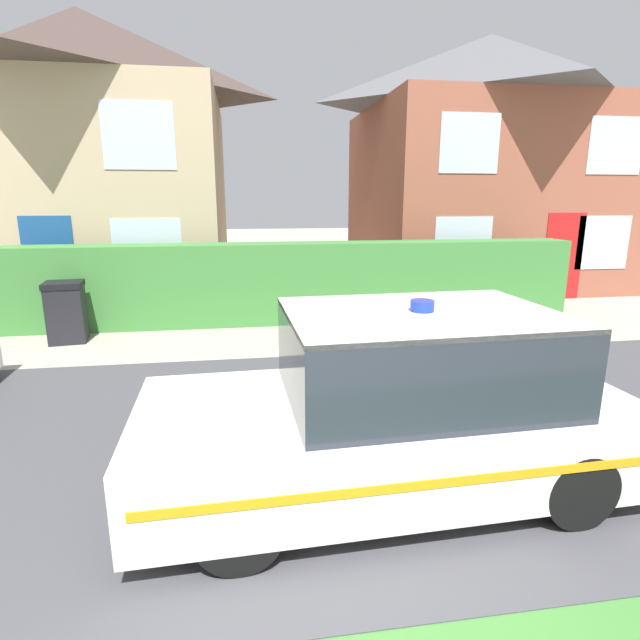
{
  "coord_description": "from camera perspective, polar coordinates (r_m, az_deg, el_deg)",
  "views": [
    {
      "loc": [
        -0.23,
        -1.54,
        2.44
      ],
      "look_at": [
        0.64,
        4.07,
        1.05
      ],
      "focal_mm": 28.0,
      "sensor_mm": 36.0,
      "label": 1
    }
  ],
  "objects": [
    {
      "name": "wheelie_bin",
      "position": [
        9.65,
        -26.99,
        0.84
      ],
      "size": [
        0.68,
        0.66,
        1.06
      ],
      "rotation": [
        0.0,
        0.0,
        0.14
      ],
      "color": "black",
      "rests_on": "ground"
    },
    {
      "name": "house_left",
      "position": [
        14.47,
        -24.79,
        16.74
      ],
      "size": [
        6.76,
        6.47,
        6.86
      ],
      "color": "tan",
      "rests_on": "ground"
    },
    {
      "name": "police_car",
      "position": [
        4.29,
        8.8,
        -9.75
      ],
      "size": [
        4.13,
        1.89,
        1.63
      ],
      "rotation": [
        0.0,
        0.0,
        3.18
      ],
      "color": "black",
      "rests_on": "road_strip"
    },
    {
      "name": "house_right",
      "position": [
        15.79,
        18.13,
        16.83
      ],
      "size": [
        6.95,
        6.3,
        6.79
      ],
      "color": "#93513D",
      "rests_on": "ground"
    },
    {
      "name": "garden_hedge",
      "position": [
        10.05,
        -2.15,
        4.3
      ],
      "size": [
        11.16,
        0.78,
        1.58
      ],
      "primitive_type": "cube",
      "color": "#3D7F38",
      "rests_on": "ground"
    },
    {
      "name": "road_strip",
      "position": [
        5.47,
        -5.57,
        -12.76
      ],
      "size": [
        28.0,
        5.19,
        0.01
      ],
      "primitive_type": "cube",
      "color": "#424247",
      "rests_on": "ground"
    }
  ]
}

